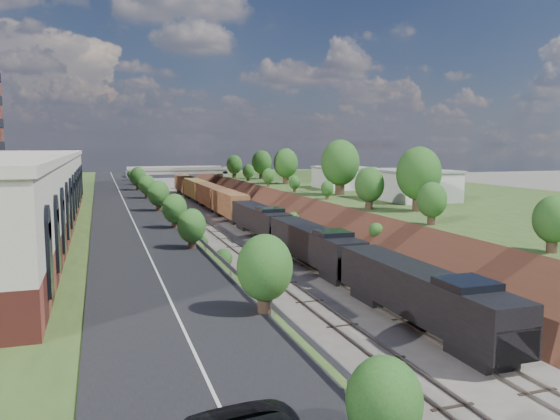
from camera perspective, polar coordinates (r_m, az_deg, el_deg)
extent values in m
cube|color=#385322|center=(92.08, 15.86, 0.15)|extent=(44.00, 180.00, 5.00)
cube|color=brown|center=(77.00, -12.46, -2.90)|extent=(10.00, 180.00, 10.00)
cube|color=brown|center=(82.15, 2.99, -2.14)|extent=(10.00, 180.00, 10.00)
cube|color=gray|center=(78.27, -6.33, -2.56)|extent=(1.58, 180.00, 0.18)
cube|color=gray|center=(79.49, -2.66, -2.38)|extent=(1.58, 180.00, 0.18)
cube|color=black|center=(76.01, -15.93, 0.72)|extent=(8.00, 180.00, 0.10)
cube|color=#99999E|center=(76.24, -12.87, 1.20)|extent=(0.06, 171.00, 0.30)
cube|color=gray|center=(138.07, -15.40, 2.55)|extent=(1.50, 8.00, 6.20)
cube|color=gray|center=(141.14, -6.03, 2.85)|extent=(1.50, 8.00, 6.20)
cube|color=gray|center=(138.96, -10.69, 3.98)|extent=(24.00, 8.00, 1.00)
cube|color=gray|center=(134.97, -10.47, 4.25)|extent=(24.00, 0.30, 0.80)
cube|color=gray|center=(142.89, -10.91, 4.38)|extent=(24.00, 0.30, 0.80)
cube|color=silver|center=(79.82, 13.54, 2.48)|extent=(9.00, 12.00, 4.00)
cube|color=silver|center=(98.93, 6.54, 3.31)|extent=(8.00, 10.00, 3.60)
cylinder|color=#473323|center=(66.31, 14.22, 1.01)|extent=(1.30, 1.30, 2.62)
ellipsoid|color=#29551E|center=(66.07, 14.30, 3.73)|extent=(5.25, 5.25, 6.30)
cylinder|color=#473323|center=(36.90, -7.40, -4.44)|extent=(0.66, 0.66, 1.22)
ellipsoid|color=#29551E|center=(36.64, -7.43, -2.18)|extent=(2.45, 2.45, 2.94)
cube|color=black|center=(35.68, 20.21, -13.83)|extent=(2.40, 4.00, 0.90)
cube|color=black|center=(40.19, 14.38, -8.22)|extent=(3.21, 19.27, 3.20)
cube|color=black|center=(34.15, 21.91, -12.44)|extent=(2.96, 3.00, 1.80)
cube|color=silver|center=(33.84, 21.98, -10.84)|extent=(2.96, 3.00, 0.15)
cube|color=black|center=(35.73, 18.94, -7.61)|extent=(3.15, 3.10, 0.90)
cube|color=black|center=(57.84, 3.46, -3.43)|extent=(3.21, 19.27, 3.20)
cube|color=black|center=(76.80, -2.17, -0.88)|extent=(3.21, 19.27, 3.20)
cube|color=brown|center=(120.15, -8.15, 2.00)|extent=(3.21, 68.24, 3.85)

